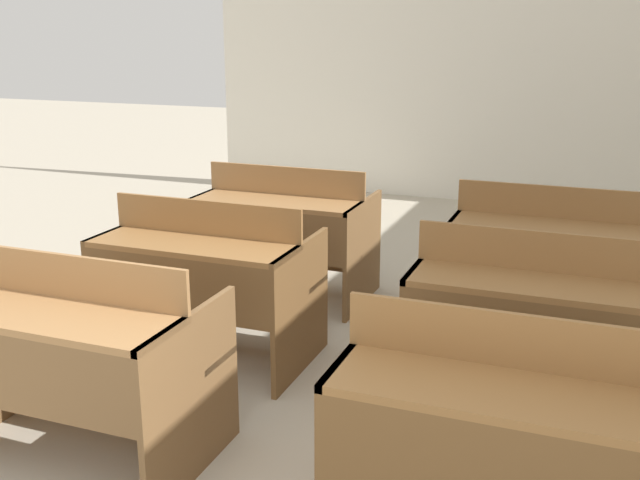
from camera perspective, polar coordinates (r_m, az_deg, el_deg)
The scene contains 7 objects.
wall_back at distance 8.18m, azimuth 12.51°, elevation 13.81°, with size 6.07×0.06×3.16m.
bench_front_left at distance 3.39m, azimuth -18.30°, elevation -8.19°, with size 1.14×0.75×0.92m.
bench_front_right at distance 2.72m, azimuth 13.86°, elevation -14.14°, with size 1.14×0.75×0.92m.
bench_second_left at distance 4.21m, azimuth -8.65°, elevation -2.82°, with size 1.14×0.75×0.92m.
bench_second_right at distance 3.71m, azimuth 15.89°, elevation -5.89°, with size 1.14×0.75×0.92m.
bench_third_left at distance 5.16m, azimuth -2.70°, elevation 0.83°, with size 1.14×0.75×0.92m.
bench_third_right at distance 4.74m, azimuth 17.00°, elevation -1.22°, with size 1.14×0.75×0.92m.
Camera 1 is at (1.26, -0.87, 1.82)m, focal length 42.00 mm.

